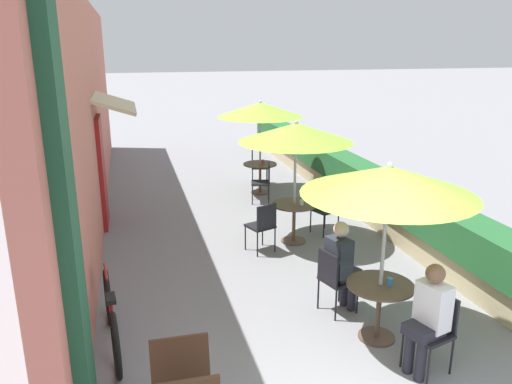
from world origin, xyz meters
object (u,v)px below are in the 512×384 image
at_px(patio_table_mid, 294,214).
at_px(bicycle_leaning, 112,319).
at_px(patio_umbrella_mid, 296,133).
at_px(cafe_chair_far_right, 264,180).
at_px(cafe_chair_near_left, 334,276).
at_px(coffee_cup_near, 390,282).
at_px(seated_patron_near_right, 429,315).
at_px(patio_umbrella_far, 260,110).
at_px(cafe_chair_near_right, 434,326).
at_px(patio_table_far, 260,172).
at_px(patio_umbrella_near, 389,181).
at_px(seated_patron_near_left, 341,262).
at_px(cafe_chair_far_left, 257,164).
at_px(coffee_cup_mid, 302,202).
at_px(patio_table_near, 379,299).
at_px(cafe_chair_mid_left, 263,224).
at_px(coffee_cup_far, 263,162).
at_px(cafe_chair_mid_right, 322,206).

bearing_deg(patio_table_mid, bicycle_leaning, -140.35).
distance_m(patio_umbrella_mid, cafe_chair_far_right, 2.76).
height_order(cafe_chair_near_left, coffee_cup_near, cafe_chair_near_left).
xyz_separation_m(seated_patron_near_right, patio_umbrella_far, (0.04, 6.92, 1.27)).
relative_size(cafe_chair_near_right, coffee_cup_near, 9.67).
distance_m(coffee_cup_near, bicycle_leaning, 3.23).
height_order(patio_table_mid, patio_table_far, same).
distance_m(patio_umbrella_near, patio_umbrella_mid, 3.13).
xyz_separation_m(seated_patron_near_left, patio_table_mid, (0.18, 2.42, -0.17)).
xyz_separation_m(patio_table_far, cafe_chair_far_left, (0.11, 0.73, -0.00)).
bearing_deg(coffee_cup_mid, coffee_cup_near, -90.38).
bearing_deg(patio_table_mid, seated_patron_near_right, -87.53).
bearing_deg(cafe_chair_near_left, seated_patron_near_right, 1.61).
xyz_separation_m(patio_table_near, patio_table_mid, (0.01, 3.13, 0.00)).
height_order(cafe_chair_near_left, coffee_cup_mid, cafe_chair_near_left).
bearing_deg(cafe_chair_mid_left, coffee_cup_far, 54.34).
relative_size(patio_umbrella_near, patio_table_mid, 2.76).
xyz_separation_m(patio_table_far, bicycle_leaning, (-3.27, -5.62, -0.15)).
distance_m(seated_patron_near_right, coffee_cup_near, 0.67).
height_order(patio_table_near, seated_patron_near_right, seated_patron_near_right).
bearing_deg(patio_table_mid, cafe_chair_far_right, 87.56).
xyz_separation_m(coffee_cup_mid, patio_table_far, (0.11, 3.17, -0.24)).
height_order(patio_table_near, coffee_cup_mid, coffee_cup_mid).
bearing_deg(cafe_chair_far_right, seated_patron_near_right, -165.09).
bearing_deg(patio_umbrella_far, cafe_chair_near_right, -89.45).
xyz_separation_m(cafe_chair_near_left, bicycle_leaning, (-2.77, -0.09, -0.15)).
distance_m(coffee_cup_near, patio_table_mid, 3.19).
relative_size(patio_umbrella_near, coffee_cup_far, 24.08).
distance_m(patio_umbrella_near, coffee_cup_far, 6.33).
height_order(seated_patron_near_right, patio_table_mid, seated_patron_near_right).
relative_size(patio_table_near, seated_patron_near_left, 0.63).
relative_size(patio_umbrella_near, cafe_chair_near_left, 2.49).
distance_m(patio_umbrella_near, patio_umbrella_far, 6.22).
xyz_separation_m(patio_table_near, patio_umbrella_far, (0.21, 6.21, 1.44)).
xyz_separation_m(patio_umbrella_mid, cafe_chair_mid_right, (0.66, 0.33, -1.44)).
height_order(cafe_chair_near_right, cafe_chair_mid_right, same).
height_order(cafe_chair_near_left, patio_umbrella_far, patio_umbrella_far).
bearing_deg(coffee_cup_mid, cafe_chair_mid_left, -163.17).
distance_m(cafe_chair_mid_right, cafe_chair_far_left, 3.50).
bearing_deg(cafe_chair_mid_left, cafe_chair_near_right, -95.41).
height_order(seated_patron_near_left, coffee_cup_near, seated_patron_near_left).
relative_size(patio_table_mid, cafe_chair_far_right, 0.90).
bearing_deg(bicycle_leaning, coffee_cup_mid, 32.12).
distance_m(seated_patron_near_left, patio_table_mid, 2.43).
xyz_separation_m(cafe_chair_near_right, patio_umbrella_far, (-0.07, 6.89, 1.44)).
xyz_separation_m(seated_patron_near_left, cafe_chair_near_right, (0.45, -1.39, -0.17)).
xyz_separation_m(seated_patron_near_right, cafe_chair_far_right, (-0.07, 6.20, -0.17)).
relative_size(patio_table_near, patio_umbrella_far, 0.36).
distance_m(patio_table_near, cafe_chair_mid_left, 2.88).
distance_m(coffee_cup_mid, cafe_chair_far_right, 2.46).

